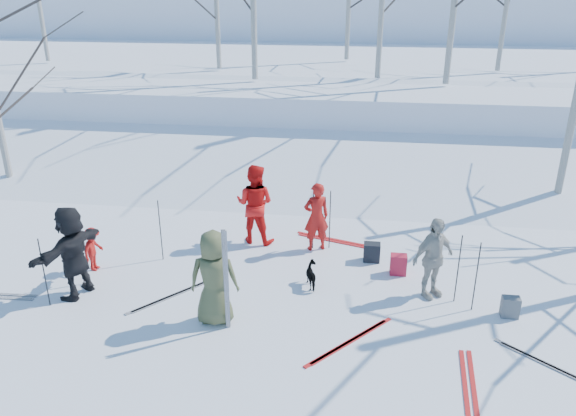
# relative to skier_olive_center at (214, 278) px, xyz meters

# --- Properties ---
(ground) EXTENTS (120.00, 120.00, 0.00)m
(ground) POSITION_rel_skier_olive_center_xyz_m (0.97, 0.62, -0.85)
(ground) COLOR white
(ground) RESTS_ON ground
(snow_ramp) EXTENTS (70.00, 9.49, 4.12)m
(snow_ramp) POSITION_rel_skier_olive_center_xyz_m (0.97, 7.62, -0.70)
(snow_ramp) COLOR white
(snow_ramp) RESTS_ON ground
(snow_plateau) EXTENTS (70.00, 18.00, 2.20)m
(snow_plateau) POSITION_rel_skier_olive_center_xyz_m (0.97, 17.62, 0.15)
(snow_plateau) COLOR white
(snow_plateau) RESTS_ON ground
(far_hill) EXTENTS (90.00, 30.00, 6.00)m
(far_hill) POSITION_rel_skier_olive_center_xyz_m (0.97, 38.62, 1.15)
(far_hill) COLOR white
(far_hill) RESTS_ON ground
(skier_olive_center) EXTENTS (0.89, 0.63, 1.70)m
(skier_olive_center) POSITION_rel_skier_olive_center_xyz_m (0.00, 0.00, 0.00)
(skier_olive_center) COLOR #494F2F
(skier_olive_center) RESTS_ON ground
(skier_red_north) EXTENTS (0.66, 0.55, 1.53)m
(skier_red_north) POSITION_rel_skier_olive_center_xyz_m (1.47, 2.99, -0.08)
(skier_red_north) COLOR #B01410
(skier_red_north) RESTS_ON ground
(skier_redor_behind) EXTENTS (0.99, 0.83, 1.80)m
(skier_redor_behind) POSITION_rel_skier_olive_center_xyz_m (0.09, 3.21, 0.05)
(skier_redor_behind) COLOR red
(skier_redor_behind) RESTS_ON ground
(skier_red_seated) EXTENTS (0.39, 0.62, 0.92)m
(skier_red_seated) POSITION_rel_skier_olive_center_xyz_m (-2.90, 1.47, -0.39)
(skier_red_seated) COLOR #B01410
(skier_red_seated) RESTS_ON ground
(skier_cream_east) EXTENTS (0.97, 0.86, 1.57)m
(skier_cream_east) POSITION_rel_skier_olive_center_xyz_m (3.75, 1.35, -0.06)
(skier_cream_east) COLOR beige
(skier_cream_east) RESTS_ON ground
(skier_grey_west) EXTENTS (0.98, 1.73, 1.78)m
(skier_grey_west) POSITION_rel_skier_olive_center_xyz_m (-2.78, 0.51, 0.04)
(skier_grey_west) COLOR black
(skier_grey_west) RESTS_ON ground
(dog) EXTENTS (0.43, 0.61, 0.47)m
(dog) POSITION_rel_skier_olive_center_xyz_m (1.56, 1.39, -0.62)
(dog) COLOR black
(dog) RESTS_ON ground
(upright_ski_left) EXTENTS (0.10, 0.17, 1.90)m
(upright_ski_left) POSITION_rel_skier_olive_center_xyz_m (0.27, -0.23, 0.10)
(upright_ski_left) COLOR silver
(upright_ski_left) RESTS_ON ground
(upright_ski_right) EXTENTS (0.13, 0.23, 1.89)m
(upright_ski_right) POSITION_rel_skier_olive_center_xyz_m (0.28, -0.24, 0.10)
(upright_ski_right) COLOR silver
(upright_ski_right) RESTS_ON ground
(ski_pair_a) EXTENTS (2.06, 2.10, 0.02)m
(ski_pair_a) POSITION_rel_skier_olive_center_xyz_m (5.47, -0.57, -0.84)
(ski_pair_a) COLOR silver
(ski_pair_a) RESTS_ON ground
(ski_pair_b) EXTENTS (0.50, 1.93, 0.02)m
(ski_pair_b) POSITION_rel_skier_olive_center_xyz_m (4.08, -1.25, -0.84)
(ski_pair_b) COLOR red
(ski_pair_b) RESTS_ON ground
(ski_pair_c) EXTENTS (2.07, 2.10, 0.02)m
(ski_pair_c) POSITION_rel_skier_olive_center_xyz_m (-0.98, 0.71, -0.84)
(ski_pair_c) COLOR silver
(ski_pair_c) RESTS_ON ground
(ski_pair_e) EXTENTS (1.29, 2.01, 0.02)m
(ski_pair_e) POSITION_rel_skier_olive_center_xyz_m (1.91, 3.42, -0.84)
(ski_pair_e) COLOR red
(ski_pair_e) RESTS_ON ground
(ski_pair_f) EXTENTS (2.08, 2.10, 0.02)m
(ski_pair_f) POSITION_rel_skier_olive_center_xyz_m (2.32, -0.31, -0.84)
(ski_pair_f) COLOR red
(ski_pair_f) RESTS_ON ground
(ski_pole_a) EXTENTS (0.02, 0.02, 1.34)m
(ski_pole_a) POSITION_rel_skier_olive_center_xyz_m (1.40, 3.02, -0.18)
(ski_pole_a) COLOR black
(ski_pole_a) RESTS_ON ground
(ski_pole_b) EXTENTS (0.02, 0.02, 1.34)m
(ski_pole_b) POSITION_rel_skier_olive_center_xyz_m (1.75, 3.08, -0.18)
(ski_pole_b) COLOR black
(ski_pole_b) RESTS_ON ground
(ski_pole_c) EXTENTS (0.02, 0.02, 1.34)m
(ski_pole_c) POSITION_rel_skier_olive_center_xyz_m (-1.69, 2.07, -0.18)
(ski_pole_c) COLOR black
(ski_pole_c) RESTS_ON ground
(ski_pole_d) EXTENTS (0.02, 0.02, 1.34)m
(ski_pole_d) POSITION_rel_skier_olive_center_xyz_m (4.46, 0.95, -0.18)
(ski_pole_d) COLOR black
(ski_pole_d) RESTS_ON ground
(ski_pole_e) EXTENTS (0.02, 0.02, 1.34)m
(ski_pole_e) POSITION_rel_skier_olive_center_xyz_m (-3.13, 0.08, -0.18)
(ski_pole_e) COLOR black
(ski_pole_e) RESTS_ON ground
(ski_pole_f) EXTENTS (0.02, 0.02, 1.34)m
(ski_pole_f) POSITION_rel_skier_olive_center_xyz_m (-2.86, 0.88, -0.18)
(ski_pole_f) COLOR black
(ski_pole_f) RESTS_ON ground
(ski_pole_g) EXTENTS (0.02, 0.02, 1.34)m
(ski_pole_g) POSITION_rel_skier_olive_center_xyz_m (4.18, 1.21, -0.18)
(ski_pole_g) COLOR black
(ski_pole_g) RESTS_ON ground
(backpack_red) EXTENTS (0.32, 0.22, 0.42)m
(backpack_red) POSITION_rel_skier_olive_center_xyz_m (3.20, 2.10, -0.64)
(backpack_red) COLOR #B51B32
(backpack_red) RESTS_ON ground
(backpack_grey) EXTENTS (0.30, 0.20, 0.38)m
(backpack_grey) POSITION_rel_skier_olive_center_xyz_m (5.07, 0.82, -0.66)
(backpack_grey) COLOR #585C60
(backpack_grey) RESTS_ON ground
(backpack_dark) EXTENTS (0.34, 0.24, 0.40)m
(backpack_dark) POSITION_rel_skier_olive_center_xyz_m (2.68, 2.59, -0.65)
(backpack_dark) COLOR black
(backpack_dark) RESTS_ON ground
(birch_plateau_g) EXTENTS (3.97, 3.97, 4.82)m
(birch_plateau_g) POSITION_rel_skier_olive_center_xyz_m (7.29, 14.42, 3.76)
(birch_plateau_g) COLOR silver
(birch_plateau_g) RESTS_ON snow_plateau
(birch_edge_e) EXTENTS (4.24, 4.24, 5.20)m
(birch_edge_e) POSITION_rel_skier_olive_center_xyz_m (7.38, 6.16, 1.75)
(birch_edge_e) COLOR silver
(birch_edge_e) RESTS_ON ground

